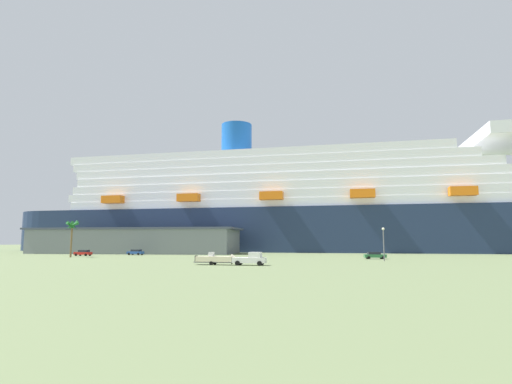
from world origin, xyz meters
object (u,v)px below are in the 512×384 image
(small_boat_on_trailer, at_px, (219,259))
(parked_car_blue_suv, at_px, (136,252))
(pickup_truck, at_px, (251,259))
(street_lamp, at_px, (384,239))
(palm_tree, at_px, (72,228))
(parked_car_red_hatchback, at_px, (83,253))
(parked_car_green_wagon, at_px, (375,255))
(cruise_ship, at_px, (322,210))

(small_boat_on_trailer, height_order, parked_car_blue_suv, small_boat_on_trailer)
(pickup_truck, relative_size, street_lamp, 0.84)
(palm_tree, bearing_deg, pickup_truck, -22.09)
(street_lamp, xyz_separation_m, parked_car_red_hatchback, (-77.10, 10.39, -3.66))
(palm_tree, bearing_deg, parked_car_green_wagon, 6.46)
(parked_car_green_wagon, bearing_deg, palm_tree, -173.54)
(street_lamp, distance_m, parked_car_blue_suv, 69.69)
(small_boat_on_trailer, height_order, parked_car_red_hatchback, small_boat_on_trailer)
(small_boat_on_trailer, xyz_separation_m, palm_tree, (-45.97, 21.10, 6.34))
(cruise_ship, xyz_separation_m, parked_car_red_hatchback, (-59.58, -57.36, -14.67))
(parked_car_green_wagon, bearing_deg, pickup_truck, -126.13)
(cruise_ship, xyz_separation_m, street_lamp, (17.52, -67.75, -11.01))
(small_boat_on_trailer, relative_size, parked_car_green_wagon, 1.76)
(pickup_truck, relative_size, parked_car_green_wagon, 1.13)
(parked_car_green_wagon, xyz_separation_m, parked_car_red_hatchback, (-75.72, 0.33, -0.00))
(small_boat_on_trailer, height_order, street_lamp, street_lamp)
(small_boat_on_trailer, xyz_separation_m, parked_car_green_wagon, (26.93, 29.35, -0.12))
(street_lamp, bearing_deg, parked_car_green_wagon, 97.81)
(pickup_truck, height_order, small_boat_on_trailer, pickup_truck)
(pickup_truck, distance_m, street_lamp, 29.88)
(parked_car_green_wagon, bearing_deg, small_boat_on_trailer, -132.54)
(palm_tree, height_order, parked_car_green_wagon, palm_tree)
(street_lamp, distance_m, parked_car_green_wagon, 10.80)
(palm_tree, bearing_deg, parked_car_blue_suv, 67.14)
(cruise_ship, height_order, street_lamp, cruise_ship)
(pickup_truck, bearing_deg, street_lamp, 40.13)
(parked_car_red_hatchback, bearing_deg, palm_tree, -71.82)
(street_lamp, distance_m, parked_car_red_hatchback, 77.89)
(pickup_truck, bearing_deg, cruise_ship, 86.60)
(pickup_truck, xyz_separation_m, parked_car_red_hatchback, (-54.41, 29.52, -0.21))
(cruise_ship, bearing_deg, pickup_truck, -93.40)
(palm_tree, bearing_deg, parked_car_red_hatchback, 108.18)
(parked_car_green_wagon, relative_size, parked_car_red_hatchback, 1.10)
(street_lamp, bearing_deg, cruise_ship, 104.50)
(small_boat_on_trailer, distance_m, parked_car_red_hatchback, 57.10)
(small_boat_on_trailer, xyz_separation_m, street_lamp, (28.31, 19.28, 3.53))
(parked_car_red_hatchback, bearing_deg, cruise_ship, 43.91)
(parked_car_red_hatchback, distance_m, parked_car_blue_suv, 13.89)
(parked_car_green_wagon, bearing_deg, parked_car_red_hatchback, 179.75)
(parked_car_red_hatchback, height_order, parked_car_blue_suv, same)
(cruise_ship, height_order, parked_car_blue_suv, cruise_ship)
(palm_tree, distance_m, parked_car_green_wagon, 73.65)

